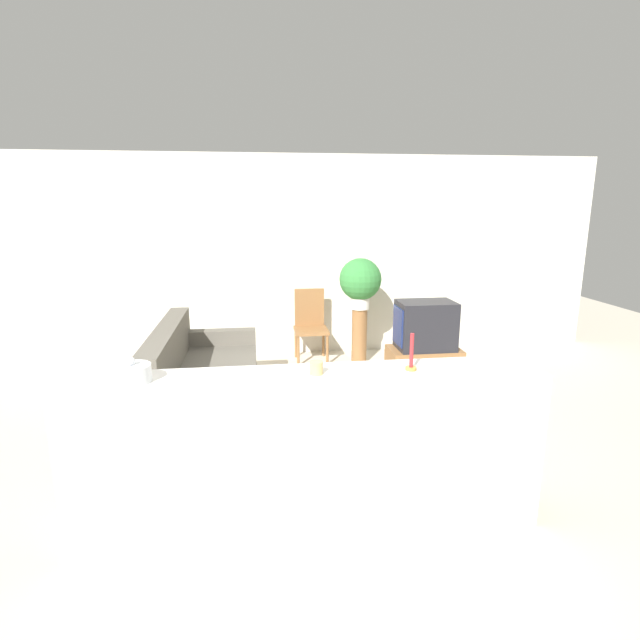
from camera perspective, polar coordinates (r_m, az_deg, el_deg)
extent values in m
plane|color=beige|center=(3.97, -1.87, -18.13)|extent=(14.00, 14.00, 0.00)
cube|color=beige|center=(6.85, -4.77, 7.20)|extent=(9.00, 0.06, 2.70)
cube|color=#605B51|center=(5.11, -12.61, -8.10)|extent=(0.95, 1.98, 0.47)
cube|color=#605B51|center=(5.02, -17.13, -3.34)|extent=(0.20, 1.98, 0.43)
cube|color=#605B51|center=(4.24, -13.73, -11.46)|extent=(0.95, 0.16, 0.64)
cube|color=#605B51|center=(5.94, -11.90, -4.13)|extent=(0.95, 0.16, 0.64)
cube|color=olive|center=(5.72, 11.72, -5.58)|extent=(0.79, 0.45, 0.50)
cube|color=#232328|center=(5.58, 11.97, -0.58)|extent=(0.61, 0.42, 0.53)
cube|color=navy|center=(5.48, 8.92, -0.69)|extent=(0.02, 0.35, 0.41)
cube|color=olive|center=(6.60, -1.02, -1.20)|extent=(0.44, 0.44, 0.04)
cube|color=olive|center=(6.73, -1.22, 1.47)|extent=(0.40, 0.04, 0.51)
cylinder|color=olive|center=(6.46, -2.50, -3.57)|extent=(0.04, 0.04, 0.40)
cylinder|color=olive|center=(6.50, 0.84, -3.44)|extent=(0.04, 0.04, 0.40)
cylinder|color=olive|center=(6.82, -2.78, -2.65)|extent=(0.04, 0.04, 0.40)
cylinder|color=olive|center=(6.86, 0.39, -2.54)|extent=(0.04, 0.04, 0.40)
cylinder|color=olive|center=(6.57, 4.51, -1.81)|extent=(0.20, 0.20, 0.73)
cylinder|color=white|center=(6.47, 4.58, 1.97)|extent=(0.24, 0.24, 0.16)
sphere|color=#38843D|center=(6.42, 4.63, 4.66)|extent=(0.54, 0.54, 0.54)
cube|color=silver|center=(3.29, -1.09, -14.79)|extent=(2.93, 0.44, 1.04)
cylinder|color=silver|center=(3.14, -20.68, -5.76)|extent=(0.22, 0.22, 0.10)
sphere|color=silver|center=(3.11, -20.80, -4.43)|extent=(0.05, 0.05, 0.05)
cylinder|color=tan|center=(3.07, -0.42, -5.49)|extent=(0.08, 0.08, 0.08)
cylinder|color=#B7933D|center=(3.21, 10.35, -5.47)|extent=(0.07, 0.07, 0.02)
cylinder|color=#B7282D|center=(3.17, 10.44, -3.43)|extent=(0.02, 0.02, 0.22)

